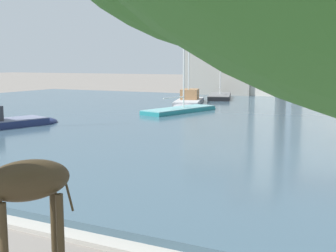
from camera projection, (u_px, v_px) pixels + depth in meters
The scene contains 9 objects.
harbor_water at pixel (275, 122), 29.93m from camera, with size 77.15×43.30×0.32m, color #3D5666.
quay_edge_coping at pixel (64, 234), 10.58m from camera, with size 77.15×0.50×0.12m, color #ADA89E.
giraffe_statue at pixel (21, 186), 7.43m from camera, with size 1.55×2.13×4.08m.
sailboat_teal at pixel (185, 111), 35.08m from camera, with size 3.80×8.21×7.82m.
sailboat_grey at pixel (189, 101), 41.95m from camera, with size 4.45×8.23×6.17m.
sailboat_black at pixel (220, 97), 48.65m from camera, with size 4.48×8.48×7.51m.
townhouse_wide_warehouse at pixel (225, 52), 55.65m from camera, with size 8.77×6.87×11.07m.
townhouse_end_terrace at pixel (260, 44), 53.74m from camera, with size 5.73×6.33×13.08m.
townhouse_narrow_midrow at pixel (326, 51), 53.17m from camera, with size 6.48×7.60×11.33m.
Camera 1 is at (6.79, -1.06, 4.15)m, focal length 46.76 mm.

